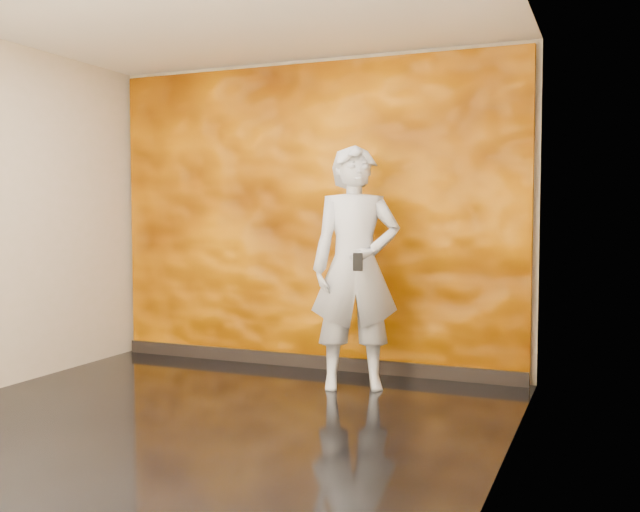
# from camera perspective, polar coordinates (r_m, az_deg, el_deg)

# --- Properties ---
(room) EXTENTS (4.02, 4.02, 2.81)m
(room) POSITION_cam_1_polar(r_m,az_deg,el_deg) (4.74, -10.15, 3.26)
(room) COLOR black
(room) RESTS_ON ground
(feature_wall) EXTENTS (3.90, 0.06, 2.75)m
(feature_wall) POSITION_cam_1_polar(r_m,az_deg,el_deg) (6.48, -0.78, 3.16)
(feature_wall) COLOR #F98B00
(feature_wall) RESTS_ON ground
(baseboard) EXTENTS (3.90, 0.04, 0.12)m
(baseboard) POSITION_cam_1_polar(r_m,az_deg,el_deg) (6.59, -0.91, -8.40)
(baseboard) COLOR black
(baseboard) RESTS_ON ground
(man) EXTENTS (0.84, 0.72, 1.95)m
(man) POSITION_cam_1_polar(r_m,az_deg,el_deg) (5.71, 2.86, -0.94)
(man) COLOR #999EA7
(man) RESTS_ON ground
(phone) EXTENTS (0.08, 0.03, 0.14)m
(phone) POSITION_cam_1_polar(r_m,az_deg,el_deg) (5.42, 3.05, -0.48)
(phone) COLOR black
(phone) RESTS_ON man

